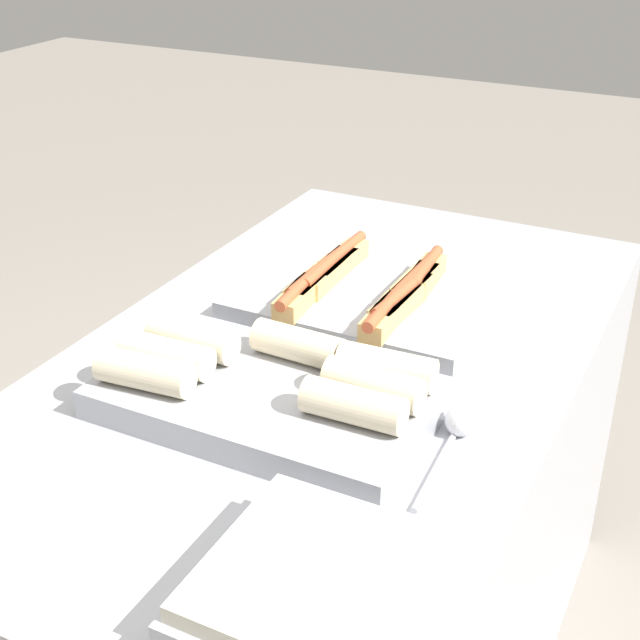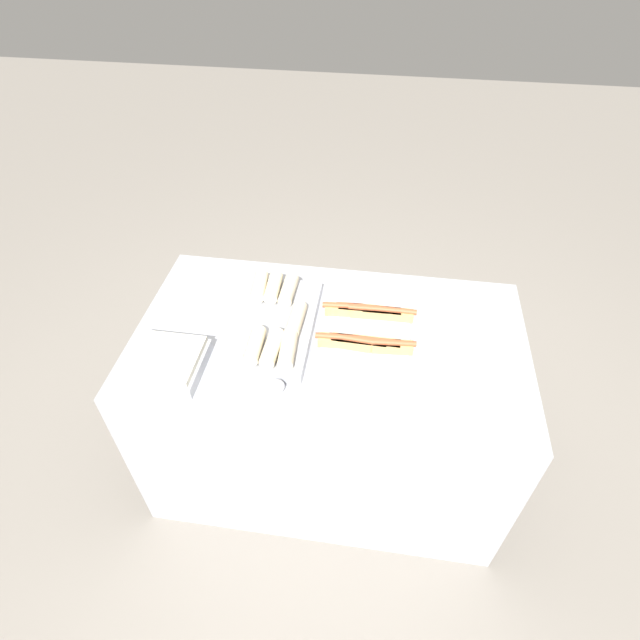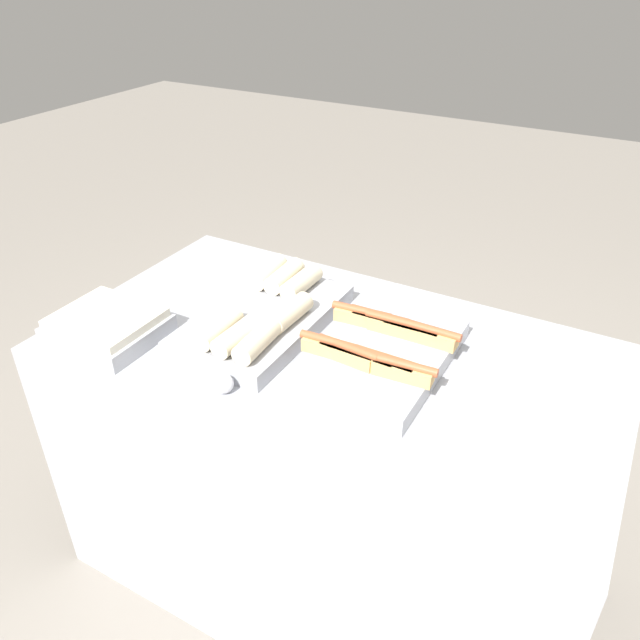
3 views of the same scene
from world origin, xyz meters
The scene contains 6 objects.
ground_plane centered at (0.00, 0.00, 0.00)m, with size 12.00×12.00×0.00m, color gray.
counter centered at (0.00, 0.00, 0.44)m, with size 1.53×0.86×0.89m.
tray_hotdogs centered at (0.14, 0.00, 0.93)m, with size 0.37×0.48×0.10m.
tray_wraps centered at (-0.22, 0.00, 0.93)m, with size 0.31×0.52×0.11m.
tray_side_front centered at (-0.57, -0.25, 0.92)m, with size 0.28×0.25×0.07m.
serving_spoon_near centered at (-0.16, -0.30, 0.91)m, with size 0.23×0.05×0.05m.
Camera 2 is at (0.16, -1.36, 2.27)m, focal length 28.00 mm.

